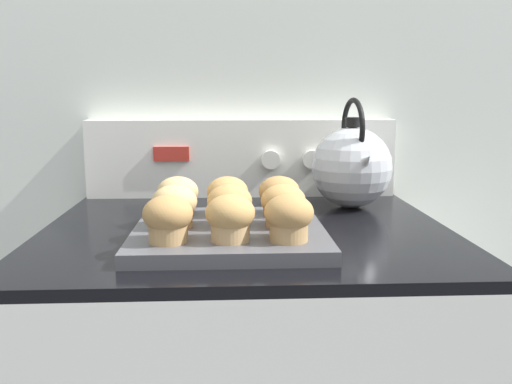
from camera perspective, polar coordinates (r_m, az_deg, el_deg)
The scene contains 13 objects.
wall_back at distance 1.32m, azimuth -1.64°, elevation 13.24°, with size 8.00×0.05×2.40m.
control_panel at distance 1.27m, azimuth -1.45°, elevation 3.60°, with size 0.71×0.07×0.18m.
muffin_pan at distance 0.90m, azimuth -2.84°, elevation -4.34°, with size 0.31×0.31×0.02m.
muffin_r0_c0 at distance 0.81m, azimuth -9.26°, elevation -2.76°, with size 0.07×0.07×0.07m.
muffin_r0_c1 at distance 0.80m, azimuth -2.73°, elevation -2.69°, with size 0.07×0.07×0.07m.
muffin_r0_c2 at distance 0.80m, azimuth 3.48°, elevation -2.66°, with size 0.07×0.07×0.07m.
muffin_r1_c0 at distance 0.89m, azimuth -8.58°, elevation -1.44°, with size 0.07×0.07×0.07m.
muffin_r1_c1 at distance 0.89m, azimuth -2.79°, elevation -1.40°, with size 0.07×0.07×0.07m.
muffin_r1_c2 at distance 0.89m, azimuth 2.89°, elevation -1.37°, with size 0.07×0.07×0.07m.
muffin_r2_c0 at distance 0.98m, azimuth -8.24°, elevation -0.37°, with size 0.07×0.07×0.07m.
muffin_r2_c1 at distance 0.97m, azimuth -3.01°, elevation -0.37°, with size 0.07×0.07×0.07m.
muffin_r2_c2 at distance 0.98m, azimuth 2.46°, elevation -0.31°, with size 0.07×0.07×0.07m.
tea_kettle at distance 1.16m, azimuth 10.04°, elevation 2.72°, with size 0.17×0.20×0.23m.
Camera 1 is at (-0.03, -0.63, 1.13)m, focal length 38.00 mm.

